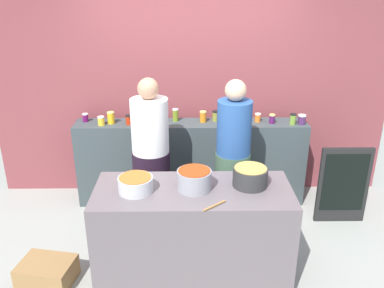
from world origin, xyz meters
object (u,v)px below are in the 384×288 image
(preserve_jar_6, at_px, (216,116))
(cooking_pot_center, at_px, (194,180))
(cook_in_cap, at_px, (233,166))
(preserve_jar_7, at_px, (231,117))
(preserve_jar_9, at_px, (272,119))
(preserve_jar_10, at_px, (293,119))
(preserve_jar_3, at_px, (129,120))
(cooking_pot_left, at_px, (136,184))
(bread_crate, at_px, (47,272))
(chalkboard_sign, at_px, (343,185))
(preserve_jar_1, at_px, (101,121))
(preserve_jar_2, at_px, (111,118))
(preserve_jar_5, at_px, (203,117))
(cook_with_tongs, at_px, (151,165))
(preserve_jar_4, at_px, (175,115))
(preserve_jar_8, at_px, (258,118))
(wooden_spoon, at_px, (214,206))
(preserve_jar_0, at_px, (85,118))
(preserve_jar_11, at_px, (302,119))
(cooking_pot_right, at_px, (250,177))

(preserve_jar_6, xyz_separation_m, cooking_pot_center, (-0.28, -1.45, -0.09))
(cook_in_cap, bearing_deg, preserve_jar_7, 86.59)
(preserve_jar_9, height_order, preserve_jar_10, preserve_jar_10)
(preserve_jar_3, distance_m, cook_in_cap, 1.32)
(preserve_jar_7, xyz_separation_m, preserve_jar_10, (0.70, -0.06, -0.01))
(preserve_jar_6, xyz_separation_m, cooking_pot_left, (-0.77, -1.49, -0.11))
(bread_crate, relative_size, chalkboard_sign, 0.53)
(preserve_jar_1, distance_m, preserve_jar_2, 0.12)
(preserve_jar_1, height_order, preserve_jar_9, preserve_jar_9)
(bread_crate, bearing_deg, preserve_jar_5, 45.98)
(preserve_jar_1, bearing_deg, cook_with_tongs, -42.02)
(preserve_jar_4, xyz_separation_m, preserve_jar_8, (0.96, -0.04, -0.02))
(preserve_jar_10, bearing_deg, wooden_spoon, -121.78)
(preserve_jar_7, relative_size, cooking_pot_left, 0.47)
(preserve_jar_6, distance_m, cook_in_cap, 0.79)
(preserve_jar_3, bearing_deg, preserve_jar_5, 5.10)
(bread_crate, xyz_separation_m, chalkboard_sign, (2.99, 0.97, 0.35))
(bread_crate, bearing_deg, preserve_jar_9, 32.83)
(cook_in_cap, bearing_deg, preserve_jar_4, 130.32)
(preserve_jar_0, xyz_separation_m, chalkboard_sign, (2.90, -0.57, -0.61))
(preserve_jar_10, relative_size, preserve_jar_11, 1.15)
(cooking_pot_right, relative_size, cook_in_cap, 0.18)
(chalkboard_sign, bearing_deg, cook_in_cap, -174.01)
(preserve_jar_8, xyz_separation_m, wooden_spoon, (-0.61, -1.71, -0.15))
(preserve_jar_1, xyz_separation_m, cooking_pot_center, (1.04, -1.32, -0.08))
(preserve_jar_2, bearing_deg, preserve_jar_6, 3.74)
(preserve_jar_4, distance_m, preserve_jar_6, 0.47)
(preserve_jar_1, relative_size, preserve_jar_10, 0.81)
(preserve_jar_8, xyz_separation_m, cooking_pot_right, (-0.28, -1.36, -0.08))
(preserve_jar_1, bearing_deg, cooking_pot_center, -51.88)
(preserve_jar_7, height_order, cook_in_cap, cook_in_cap)
(cooking_pot_left, height_order, bread_crate, cooking_pot_left)
(preserve_jar_10, xyz_separation_m, cook_in_cap, (-0.74, -0.57, -0.32))
(preserve_jar_10, bearing_deg, preserve_jar_3, 179.30)
(cook_in_cap, bearing_deg, preserve_jar_11, 34.56)
(preserve_jar_0, xyz_separation_m, bread_crate, (-0.09, -1.54, -0.95))
(preserve_jar_4, relative_size, chalkboard_sign, 0.16)
(preserve_jar_11, distance_m, cooking_pot_center, 1.83)
(preserve_jar_2, distance_m, cooking_pot_center, 1.66)
(preserve_jar_10, relative_size, chalkboard_sign, 0.14)
(preserve_jar_0, distance_m, wooden_spoon, 2.23)
(preserve_jar_3, distance_m, cooking_pot_center, 1.52)
(chalkboard_sign, bearing_deg, preserve_jar_0, 168.86)
(preserve_jar_1, bearing_deg, preserve_jar_6, 5.86)
(preserve_jar_9, height_order, cook_with_tongs, cook_with_tongs)
(cooking_pot_right, distance_m, chalkboard_sign, 1.53)
(cooking_pot_right, bearing_deg, preserve_jar_6, 98.39)
(cooking_pot_left, bearing_deg, preserve_jar_2, 107.26)
(preserve_jar_6, height_order, cooking_pot_right, preserve_jar_6)
(preserve_jar_8, distance_m, cook_in_cap, 0.82)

